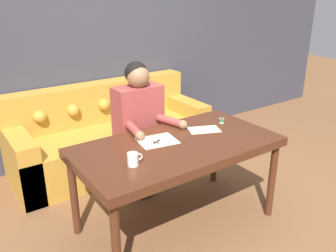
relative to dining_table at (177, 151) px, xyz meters
name	(u,v)px	position (x,y,z in m)	size (l,w,h in m)	color
ground_plane	(191,222)	(0.10, -0.06, -0.67)	(16.00, 16.00, 0.00)	brown
wall_back	(93,42)	(0.10, 1.73, 0.63)	(8.00, 0.06, 2.60)	#383842
dining_table	(177,151)	(0.00, 0.00, 0.00)	(1.59, 0.84, 0.74)	#472314
couch	(110,137)	(0.06, 1.33, -0.36)	(2.14, 0.82, 0.88)	#B7842D
person	(139,131)	(0.00, 0.59, -0.02)	(0.51, 0.56, 1.28)	#33281E
pattern_paper_main	(157,141)	(-0.11, 0.12, 0.07)	(0.33, 0.28, 0.00)	beige
pattern_paper_offcut	(204,130)	(0.34, 0.09, 0.07)	(0.30, 0.25, 0.00)	beige
scissors	(158,141)	(-0.11, 0.11, 0.07)	(0.21, 0.14, 0.01)	silver
mug	(133,159)	(-0.46, -0.13, 0.11)	(0.11, 0.08, 0.09)	silver
thread_spool	(222,121)	(0.58, 0.13, 0.09)	(0.04, 0.04, 0.05)	#338C4C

